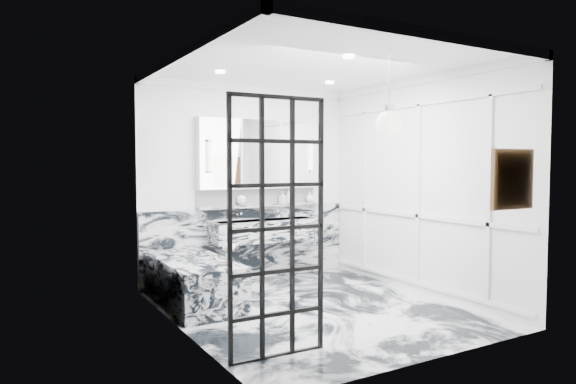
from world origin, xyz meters
TOP-DOWN VIEW (x-y plane):
  - floor at (0.00, 0.00)m, footprint 3.60×3.60m
  - ceiling at (0.00, 0.00)m, footprint 3.60×3.60m
  - wall_back at (0.00, 1.80)m, footprint 3.60×0.00m
  - wall_front at (0.00, -1.80)m, footprint 3.60×0.00m
  - wall_left at (-1.60, 0.00)m, footprint 0.00×3.60m
  - wall_right at (1.60, 0.00)m, footprint 0.00×3.60m
  - marble_clad_back at (0.00, 1.78)m, footprint 3.18×0.05m
  - marble_clad_left at (-1.59, 0.00)m, footprint 0.02×3.56m
  - panel_molding at (1.58, 0.00)m, footprint 0.03×3.40m
  - soap_bottle_a at (0.63, 1.71)m, footprint 0.10×0.10m
  - soap_bottle_b at (0.52, 1.71)m, footprint 0.10×0.10m
  - soap_bottle_c at (1.00, 1.71)m, footprint 0.13×0.13m
  - face_pot at (-0.15, 1.71)m, footprint 0.14×0.14m
  - amber_bottle at (0.51, 1.71)m, footprint 0.04×0.04m
  - flower_vase at (-0.93, 0.36)m, footprint 0.08×0.08m
  - crittall_door at (-1.10, -1.06)m, footprint 0.88×0.07m
  - artwork at (1.08, -1.76)m, footprint 0.48×0.05m
  - pendant_light at (-0.01, -1.24)m, footprint 0.24×0.24m
  - trough_sink at (0.15, 1.55)m, footprint 1.60×0.45m
  - ledge at (0.15, 1.72)m, footprint 1.90×0.14m
  - subway_tile at (0.15, 1.78)m, footprint 1.90×0.03m
  - mirror_cabinet at (0.15, 1.73)m, footprint 1.90×0.16m
  - sconce_left at (-0.67, 1.63)m, footprint 0.07×0.07m
  - sconce_right at (0.97, 1.63)m, footprint 0.07×0.07m
  - bathtub at (-1.18, 0.90)m, footprint 0.75×1.65m

SIDE VIEW (x-z plane):
  - floor at x=0.00m, z-range 0.00..0.00m
  - bathtub at x=-1.18m, z-range 0.00..0.55m
  - marble_clad_back at x=0.00m, z-range 0.00..1.05m
  - flower_vase at x=-0.93m, z-range 0.55..0.67m
  - trough_sink at x=0.15m, z-range 0.58..0.88m
  - ledge at x=0.15m, z-range 1.05..1.09m
  - crittall_door at x=-1.10m, z-range 0.00..2.25m
  - amber_bottle at x=0.51m, z-range 1.09..1.19m
  - face_pot at x=-0.15m, z-range 1.09..1.24m
  - soap_bottle_c at x=1.00m, z-range 1.09..1.25m
  - soap_bottle_b at x=0.52m, z-range 1.09..1.26m
  - soap_bottle_a at x=0.63m, z-range 1.09..1.30m
  - subway_tile at x=0.15m, z-range 1.09..1.32m
  - panel_molding at x=1.58m, z-range 0.15..2.45m
  - marble_clad_left at x=-1.59m, z-range 0.00..2.68m
  - wall_back at x=0.00m, z-range -0.40..3.20m
  - wall_front at x=0.00m, z-range -0.40..3.20m
  - wall_left at x=-1.60m, z-range -0.40..3.20m
  - wall_right at x=1.60m, z-range -0.40..3.20m
  - artwork at x=1.08m, z-range 1.29..1.77m
  - sconce_left at x=-0.67m, z-range 1.58..1.98m
  - sconce_right at x=0.97m, z-range 1.58..1.98m
  - mirror_cabinet at x=0.15m, z-range 1.32..2.32m
  - pendant_light at x=-0.01m, z-range 1.94..2.17m
  - ceiling at x=0.00m, z-range 2.80..2.80m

